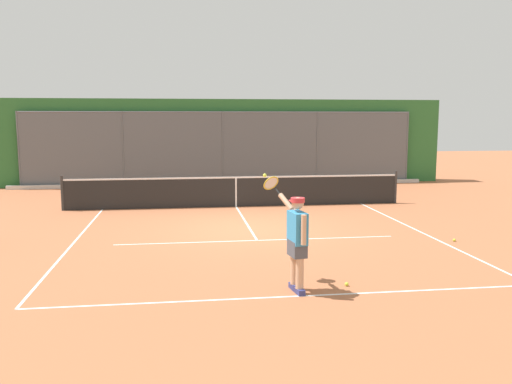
# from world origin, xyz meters

# --- Properties ---
(ground_plane) EXTENTS (60.00, 60.00, 0.00)m
(ground_plane) POSITION_xyz_m (0.00, 0.00, 0.00)
(ground_plane) COLOR #A8603D
(court_line_markings) EXTENTS (8.32, 8.76, 0.01)m
(court_line_markings) POSITION_xyz_m (0.00, 1.63, 0.00)
(court_line_markings) COLOR white
(court_line_markings) RESTS_ON ground
(fence_backdrop) EXTENTS (19.17, 1.37, 3.59)m
(fence_backdrop) POSITION_xyz_m (-0.00, -9.70, 1.78)
(fence_backdrop) COLOR #565B60
(fence_backdrop) RESTS_ON ground
(tennis_net) EXTENTS (10.69, 0.09, 1.07)m
(tennis_net) POSITION_xyz_m (0.00, -3.54, 0.49)
(tennis_net) COLOR #2D2D2D
(tennis_net) RESTS_ON ground
(tennis_player) EXTENTS (0.61, 1.28, 1.83)m
(tennis_player) POSITION_xyz_m (-0.12, 4.94, 0.89)
(tennis_player) COLOR navy
(tennis_player) RESTS_ON ground
(tennis_ball_mid_court) EXTENTS (0.07, 0.07, 0.07)m
(tennis_ball_mid_court) POSITION_xyz_m (-1.02, 4.80, 0.03)
(tennis_ball_mid_court) COLOR #C1D138
(tennis_ball_mid_court) RESTS_ON ground
(tennis_ball_near_net) EXTENTS (0.07, 0.07, 0.07)m
(tennis_ball_near_net) POSITION_xyz_m (-4.44, 1.99, 0.03)
(tennis_ball_near_net) COLOR #C1D138
(tennis_ball_near_net) RESTS_ON ground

